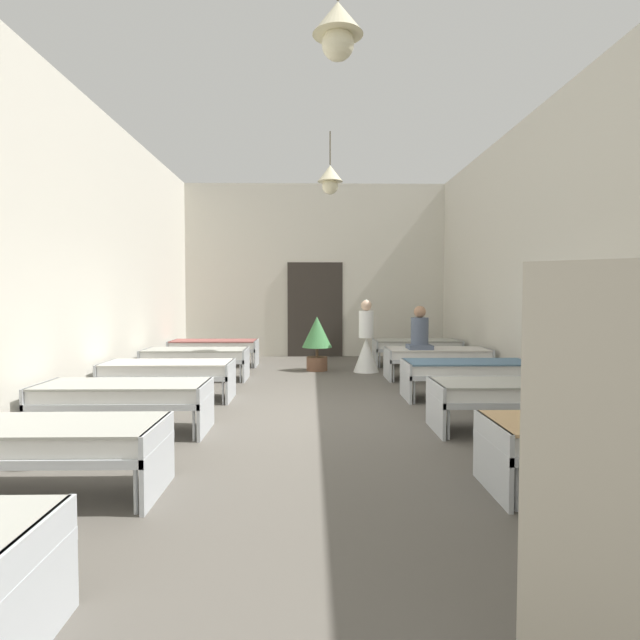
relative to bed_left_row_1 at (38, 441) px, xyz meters
The scene contains 15 objects.
ground_plane 3.66m from the bed_left_row_1, 51.76° to the left, with size 7.19×13.77×0.10m, color #59544C.
room_shell 5.14m from the bed_left_row_1, 62.30° to the left, with size 6.99×13.37×4.39m.
bed_left_row_1 is the anchor object (origin of this frame).
bed_right_row_1 4.49m from the bed_left_row_1, ahead, with size 1.90×0.84×0.57m.
bed_left_row_2 1.90m from the bed_left_row_1, 90.00° to the left, with size 1.90×0.84×0.57m.
bed_right_row_2 4.88m from the bed_left_row_1, 22.93° to the left, with size 1.90×0.84×0.57m.
bed_left_row_3 3.80m from the bed_left_row_1, 90.00° to the left, with size 1.90×0.84×0.57m.
bed_right_row_3 5.88m from the bed_left_row_1, 40.23° to the left, with size 1.90×0.84×0.57m.
bed_left_row_4 5.70m from the bed_left_row_1, 90.00° to the left, with size 1.90×0.84×0.57m.
bed_right_row_4 7.26m from the bed_left_row_1, 51.76° to the left, with size 1.90×0.84×0.57m.
bed_left_row_5 7.60m from the bed_left_row_1, 90.00° to the left, with size 1.90×0.84×0.57m.
bed_right_row_5 8.83m from the bed_left_row_1, 59.42° to the left, with size 1.90×0.84×0.57m.
nurse_near_aisle 7.39m from the bed_left_row_1, 63.82° to the left, with size 0.52×0.52×1.49m.
patient_seated_primary 6.98m from the bed_left_row_1, 53.54° to the left, with size 0.44×0.44×0.80m.
potted_plant 7.21m from the bed_left_row_1, 71.72° to the left, with size 0.62×0.62×1.13m.
Camera 1 is at (-0.12, -6.97, 1.57)m, focal length 29.81 mm.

